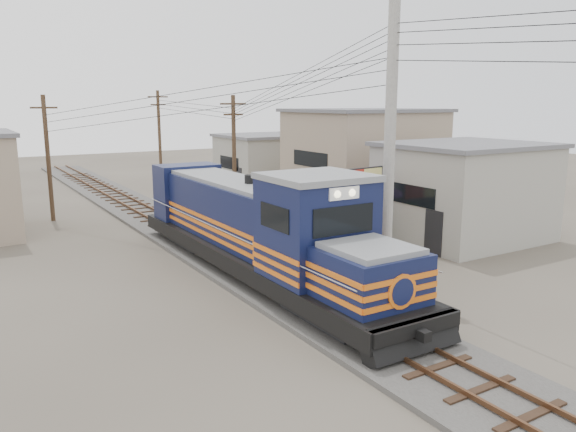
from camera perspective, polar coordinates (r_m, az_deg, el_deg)
ground at (r=19.54m, az=0.97°, el=-8.25°), size 120.00×120.00×0.00m
ballast at (r=28.12m, az=-10.02°, el=-2.08°), size 3.60×70.00×0.16m
track at (r=28.08m, az=-10.04°, el=-1.73°), size 1.15×70.00×0.12m
locomotive at (r=21.36m, az=-3.07°, el=-1.40°), size 3.16×17.23×4.27m
utility_pole_main at (r=20.17m, az=10.27°, el=6.77°), size 0.40×0.40×10.00m
wooden_pole_mid at (r=32.96m, az=-5.50°, el=6.36°), size 1.60×0.24×7.00m
wooden_pole_far at (r=46.00m, az=-12.92°, el=7.89°), size 1.60×0.24×7.50m
wooden_pole_left at (r=33.99m, az=-23.21°, el=5.65°), size 1.60×0.24×7.00m
power_lines at (r=25.92m, az=-9.65°, el=13.47°), size 9.65×19.00×3.30m
shophouse_front at (r=28.59m, az=17.46°, el=2.44°), size 7.35×6.30×4.70m
shophouse_mid at (r=35.63m, az=7.66°, el=5.78°), size 8.40×7.35×6.20m
shophouse_back at (r=43.16m, az=-2.36°, el=5.52°), size 6.30×6.30×4.20m
billboard at (r=25.54m, az=7.60°, el=2.73°), size 2.41×0.38×3.72m
market_umbrella at (r=27.57m, az=7.50°, el=2.52°), size 3.09×3.09×2.66m
vendor at (r=26.62m, az=8.54°, el=-1.11°), size 0.74×0.70×1.70m
plant_nursery at (r=25.89m, az=3.51°, el=-2.16°), size 3.73×3.33×1.12m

